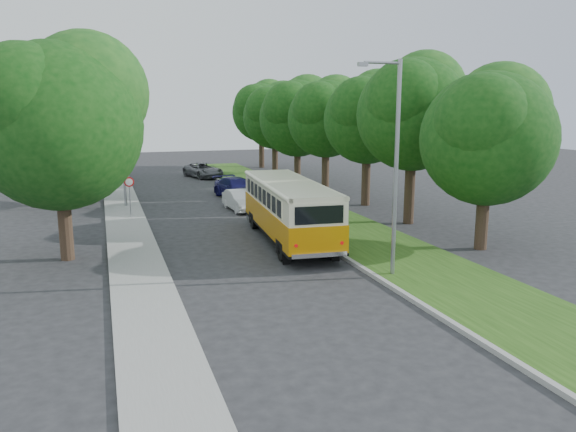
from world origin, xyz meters
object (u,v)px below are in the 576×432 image
object	(u,v)px
lamppost_far	(121,143)
car_grey	(203,170)
lamppost_near	(394,162)
car_blue	(237,188)
car_white	(240,200)
vintage_bus	(289,211)
car_silver	(271,216)

from	to	relation	value
lamppost_far	car_grey	bearing A→B (deg)	61.16
lamppost_near	car_blue	bearing A→B (deg)	93.47
lamppost_far	car_blue	bearing A→B (deg)	10.43
car_white	car_blue	size ratio (longest dim) A/B	0.78
vintage_bus	car_silver	bearing A→B (deg)	92.38
car_white	car_grey	distance (m)	16.83
lamppost_far	car_grey	distance (m)	15.86
lamppost_far	vintage_bus	bearing A→B (deg)	-59.31
vintage_bus	car_blue	size ratio (longest dim) A/B	2.04
vintage_bus	car_white	bearing A→B (deg)	96.18
vintage_bus	car_blue	xyz separation A→B (m)	(0.64, 13.32, -0.77)
car_silver	car_white	bearing A→B (deg)	81.36
lamppost_far	car_white	size ratio (longest dim) A/B	1.96
car_grey	lamppost_near	bearing A→B (deg)	-103.00
lamppost_near	car_silver	xyz separation A→B (m)	(-1.73, 9.82, -3.75)
lamppost_far	car_white	xyz separation A→B (m)	(6.80, -3.26, -3.49)
lamppost_far	car_blue	distance (m)	8.54
car_blue	vintage_bus	bearing A→B (deg)	-104.67
lamppost_near	lamppost_far	bearing A→B (deg)	115.71
vintage_bus	car_blue	bearing A→B (deg)	91.71
car_blue	car_grey	size ratio (longest dim) A/B	1.02
car_white	car_blue	xyz separation A→B (m)	(0.90, 4.68, 0.08)
lamppost_far	vintage_bus	distance (m)	14.09
car_white	car_silver	bearing A→B (deg)	-90.04
vintage_bus	car_grey	world-z (taller)	vintage_bus
lamppost_far	car_silver	xyz separation A→B (m)	(7.18, -8.68, -3.49)
lamppost_near	car_grey	xyz separation A→B (m)	(-1.44, 32.06, -3.70)
lamppost_near	lamppost_far	xyz separation A→B (m)	(-8.91, 18.50, -0.25)
lamppost_near	vintage_bus	size ratio (longest dim) A/B	0.80
car_silver	car_blue	bearing A→B (deg)	74.42
lamppost_far	vintage_bus	xyz separation A→B (m)	(7.06, -11.90, -2.64)
vintage_bus	car_grey	size ratio (longest dim) A/B	2.08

